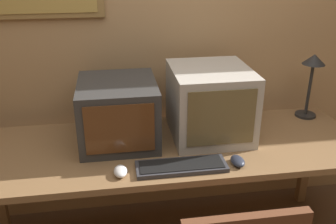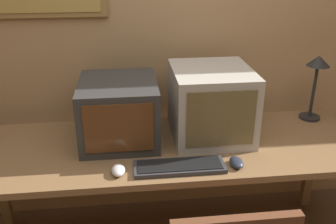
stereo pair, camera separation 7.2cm
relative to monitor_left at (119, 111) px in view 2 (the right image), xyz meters
name	(u,v)px [view 2 (the right image)]	position (x,y,z in m)	size (l,w,h in m)	color
wall_back	(158,27)	(0.26, 0.39, 0.39)	(8.00, 0.08, 2.60)	tan
desk	(168,155)	(0.26, -0.11, -0.24)	(2.22, 0.75, 0.74)	olive
monitor_left	(119,111)	(0.00, 0.00, 0.00)	(0.43, 0.48, 0.35)	#333333
monitor_right	(211,103)	(0.52, -0.01, 0.03)	(0.44, 0.49, 0.40)	#B7B2A8
keyboard_main	(180,166)	(0.29, -0.36, -0.16)	(0.46, 0.15, 0.03)	#333338
mouse_near_keyboard	(236,162)	(0.58, -0.37, -0.15)	(0.07, 0.11, 0.04)	#282D3D
mouse_far_corner	(118,170)	(-0.01, -0.37, -0.15)	(0.07, 0.10, 0.04)	silver
desk_lamp	(317,73)	(1.22, 0.14, 0.13)	(0.14, 0.14, 0.42)	black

